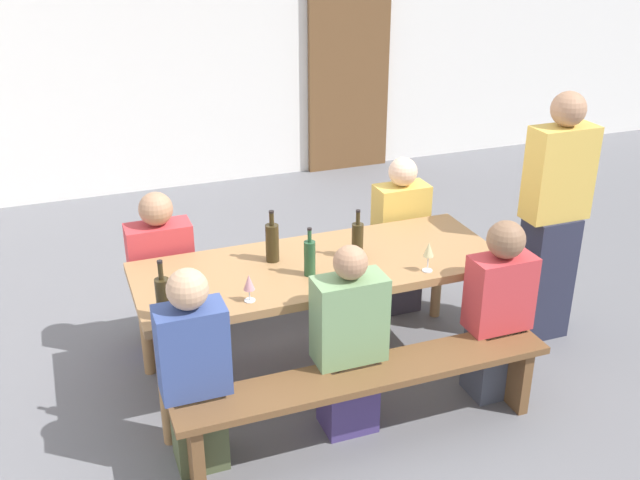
% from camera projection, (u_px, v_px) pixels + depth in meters
% --- Properties ---
extents(ground_plane, '(24.00, 24.00, 0.00)m').
position_uv_depth(ground_plane, '(320.00, 370.00, 4.68)').
color(ground_plane, slate).
extents(back_wall, '(14.00, 0.20, 3.20)m').
position_uv_depth(back_wall, '(185.00, 25.00, 7.19)').
color(back_wall, white).
rests_on(back_wall, ground).
extents(wooden_door, '(0.90, 0.06, 2.10)m').
position_uv_depth(wooden_door, '(349.00, 72.00, 7.83)').
color(wooden_door, brown).
rests_on(wooden_door, ground).
extents(tasting_table, '(2.17, 0.82, 0.75)m').
position_uv_depth(tasting_table, '(320.00, 274.00, 4.40)').
color(tasting_table, '#9E7247').
rests_on(tasting_table, ground).
extents(bench_near, '(2.07, 0.30, 0.45)m').
position_uv_depth(bench_near, '(367.00, 385.00, 3.93)').
color(bench_near, brown).
rests_on(bench_near, ground).
extents(bench_far, '(2.07, 0.30, 0.45)m').
position_uv_depth(bench_far, '(284.00, 271.00, 5.14)').
color(bench_far, brown).
rests_on(bench_far, ground).
extents(wine_bottle_0, '(0.08, 0.08, 0.32)m').
position_uv_depth(wine_bottle_0, '(272.00, 242.00, 4.35)').
color(wine_bottle_0, '#332814').
rests_on(wine_bottle_0, tasting_table).
extents(wine_bottle_1, '(0.07, 0.07, 0.33)m').
position_uv_depth(wine_bottle_1, '(163.00, 297.00, 3.74)').
color(wine_bottle_1, '#332814').
rests_on(wine_bottle_1, tasting_table).
extents(wine_bottle_2, '(0.07, 0.07, 0.30)m').
position_uv_depth(wine_bottle_2, '(358.00, 240.00, 4.40)').
color(wine_bottle_2, '#332814').
rests_on(wine_bottle_2, tasting_table).
extents(wine_bottle_3, '(0.07, 0.07, 0.29)m').
position_uv_depth(wine_bottle_3, '(310.00, 257.00, 4.19)').
color(wine_bottle_3, '#234C2D').
rests_on(wine_bottle_3, tasting_table).
extents(wine_glass_0, '(0.06, 0.06, 0.16)m').
position_uv_depth(wine_glass_0, '(249.00, 283.00, 3.91)').
color(wine_glass_0, silver).
rests_on(wine_glass_0, tasting_table).
extents(wine_glass_1, '(0.06, 0.06, 0.18)m').
position_uv_depth(wine_glass_1, '(429.00, 251.00, 4.23)').
color(wine_glass_1, silver).
rests_on(wine_glass_1, tasting_table).
extents(seated_guest_near_0, '(0.34, 0.24, 1.13)m').
position_uv_depth(seated_guest_near_0, '(195.00, 375.00, 3.70)').
color(seated_guest_near_0, '#4A5536').
rests_on(seated_guest_near_0, ground).
extents(seated_guest_near_1, '(0.38, 0.24, 1.11)m').
position_uv_depth(seated_guest_near_1, '(349.00, 346.00, 3.97)').
color(seated_guest_near_1, '#443572').
rests_on(seated_guest_near_1, ground).
extents(seated_guest_near_2, '(0.36, 0.24, 1.11)m').
position_uv_depth(seated_guest_near_2, '(498.00, 314.00, 4.26)').
color(seated_guest_near_2, '#3E434F').
rests_on(seated_guest_near_2, ground).
extents(seated_guest_far_0, '(0.40, 0.24, 1.11)m').
position_uv_depth(seated_guest_far_0, '(163.00, 279.00, 4.67)').
color(seated_guest_far_0, '#463371').
rests_on(seated_guest_far_0, ground).
extents(seated_guest_far_1, '(0.37, 0.24, 1.13)m').
position_uv_depth(seated_guest_far_1, '(400.00, 239.00, 5.19)').
color(seated_guest_far_1, '#3D3743').
rests_on(seated_guest_far_1, ground).
extents(standing_host, '(0.41, 0.24, 1.66)m').
position_uv_depth(standing_host, '(552.00, 223.00, 4.76)').
color(standing_host, '#272A3E').
rests_on(standing_host, ground).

